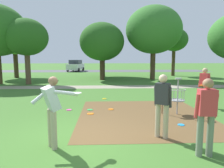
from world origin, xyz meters
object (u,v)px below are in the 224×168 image
Objects in this scene: player_waiting_left at (206,113)px; tree_mid_right at (102,42)px; parked_car_leftmost at (76,66)px; frisbee_near_basket at (69,110)px; disc_golf_basket at (176,95)px; frisbee_far_left at (111,109)px; frisbee_scattered_a at (90,114)px; tree_far_center at (26,37)px; frisbee_mid_grass at (90,110)px; tree_far_left at (103,42)px; tree_near_left at (14,36)px; player_waiting_right at (162,102)px; frisbee_by_tee at (104,99)px; player_throwing at (52,107)px; tree_far_right at (174,40)px; frisbee_far_right at (181,125)px; tree_near_right at (154,30)px; player_foreground_watching at (204,85)px.

tree_mid_right is at bearing 98.48° from player_waiting_left.
frisbee_near_basket is at bearing -82.83° from parked_car_leftmost.
disc_golf_basket reaches higher than frisbee_far_left.
frisbee_scattered_a is at bearing -80.98° from parked_car_leftmost.
tree_far_center reaches higher than disc_golf_basket.
tree_far_left is at bearing 88.18° from frisbee_mid_grass.
player_waiting_left reaches higher than frisbee_near_basket.
tree_near_left is 1.15× the size of tree_mid_right.
frisbee_by_tee is at bearing 106.28° from player_waiting_right.
frisbee_far_left is at bearing 66.75° from player_throwing.
frisbee_scattered_a is at bearing 131.06° from player_waiting_right.
parked_car_leftmost is (-3.37, 28.48, -0.06)m from player_throwing.
frisbee_scattered_a is 19.27m from tree_far_right.
disc_golf_basket is 26.78m from parked_car_leftmost.
disc_golf_basket is 3.35m from player_waiting_left.
frisbee_near_basket is 0.04× the size of tree_far_left.
frisbee_far_right is at bearing -81.50° from tree_far_left.
parked_car_leftmost is (-3.14, 24.98, 0.91)m from frisbee_near_basket.
player_waiting_left reaches higher than frisbee_far_right.
player_throwing is 3.94m from frisbee_far_left.
frisbee_by_tee is at bearing 77.80° from player_throwing.
frisbee_far_left is 0.03× the size of tree_near_right.
player_throwing is 21.90m from tree_far_right.
player_waiting_left reaches higher than frisbee_scattered_a.
frisbee_near_basket is at bearing -96.32° from tree_mid_right.
tree_near_right reaches higher than parked_car_leftmost.
frisbee_far_right is at bearing -27.66° from frisbee_near_basket.
tree_near_right reaches higher than player_waiting_right.
parked_car_leftmost reaches higher than player_waiting_left.
disc_golf_basket is at bearing 80.52° from player_waiting_left.
tree_mid_right is 9.60m from tree_far_right.
tree_far_center is (-5.60, 8.54, 3.76)m from frisbee_mid_grass.
parked_car_leftmost is (-6.13, 27.99, -0.05)m from player_waiting_right.
frisbee_scattered_a is at bearing -84.45° from frisbee_mid_grass.
frisbee_by_tee is 11.86m from tree_near_right.
player_waiting_right is 0.27× the size of tree_near_left.
player_waiting_right is 1.64m from frisbee_far_right.
player_foreground_watching is at bearing -92.68° from tree_near_right.
frisbee_mid_grass is at bearing -92.07° from tree_mid_right.
tree_far_left reaches higher than player_waiting_right.
frisbee_by_tee and frisbee_mid_grass have the same top height.
tree_far_left is at bearing 147.28° from tree_near_right.
tree_near_left is at bearing 115.22° from player_throwing.
tree_far_right reaches higher than player_throwing.
player_foreground_watching reaches higher than disc_golf_basket.
tree_far_right is (9.63, 19.40, 3.28)m from player_throwing.
tree_near_right is (5.43, 12.51, 4.85)m from frisbee_scattered_a.
player_waiting_left is 7.10× the size of frisbee_mid_grass.
tree_near_left is (-9.59, 12.02, 4.43)m from frisbee_by_tee.
disc_golf_basket is 0.23× the size of tree_far_left.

